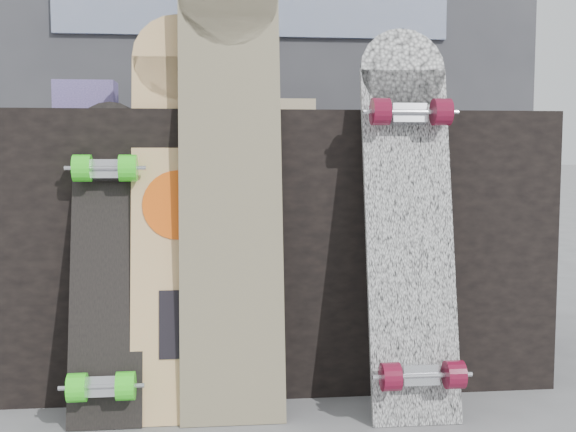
{
  "coord_description": "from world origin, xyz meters",
  "views": [
    {
      "loc": [
        -0.19,
        -1.74,
        0.69
      ],
      "look_at": [
        0.02,
        0.2,
        0.51
      ],
      "focal_mm": 45.0,
      "sensor_mm": 36.0,
      "label": 1
    }
  ],
  "objects": [
    {
      "name": "longboard_celtic",
      "position": [
        -0.13,
        0.15,
        0.65
      ],
      "size": [
        0.27,
        0.25,
        1.23
      ],
      "rotation": [
        -0.19,
        0.0,
        0.0
      ],
      "color": "#C5B687",
      "rests_on": "ground"
    },
    {
      "name": "longboard_geisha",
      "position": [
        -0.27,
        0.17,
        0.56
      ],
      "size": [
        0.24,
        0.27,
        1.06
      ],
      "rotation": [
        -0.24,
        0.0,
        0.0
      ],
      "color": "#C5B385",
      "rests_on": "ground"
    },
    {
      "name": "merch_box_flat",
      "position": [
        0.05,
        0.69,
        0.83
      ],
      "size": [
        0.22,
        0.1,
        0.06
      ],
      "primitive_type": "cube",
      "color": "#D1B78C",
      "rests_on": "vendor_table"
    },
    {
      "name": "vendor_table",
      "position": [
        0.0,
        0.5,
        0.4
      ],
      "size": [
        1.6,
        0.6,
        0.8
      ],
      "primitive_type": "cube",
      "color": "black",
      "rests_on": "ground"
    },
    {
      "name": "ground",
      "position": [
        0.0,
        0.0,
        0.0
      ],
      "size": [
        60.0,
        60.0,
        0.0
      ],
      "primitive_type": "plane",
      "color": "slate",
      "rests_on": "ground"
    },
    {
      "name": "skateboard_dark",
      "position": [
        -0.45,
        0.13,
        0.42
      ],
      "size": [
        0.19,
        0.31,
        0.82
      ],
      "rotation": [
        -0.28,
        0.0,
        0.0
      ],
      "color": "black",
      "rests_on": "ground"
    },
    {
      "name": "merch_box_purple",
      "position": [
        -0.56,
        0.54,
        0.85
      ],
      "size": [
        0.18,
        0.12,
        0.1
      ],
      "primitive_type": "cube",
      "color": "#424083",
      "rests_on": "vendor_table"
    },
    {
      "name": "merch_box_small",
      "position": [
        0.42,
        0.42,
        0.86
      ],
      "size": [
        0.14,
        0.14,
        0.12
      ],
      "primitive_type": "cube",
      "color": "#424083",
      "rests_on": "vendor_table"
    },
    {
      "name": "booth",
      "position": [
        0.0,
        1.35,
        1.1
      ],
      "size": [
        2.4,
        0.22,
        2.2
      ],
      "color": "#37373C",
      "rests_on": "ground"
    },
    {
      "name": "longboard_cascadia",
      "position": [
        0.33,
        0.07,
        0.52
      ],
      "size": [
        0.23,
        0.29,
        1.02
      ],
      "rotation": [
        -0.21,
        0.0,
        0.0
      ],
      "color": "white",
      "rests_on": "ground"
    }
  ]
}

